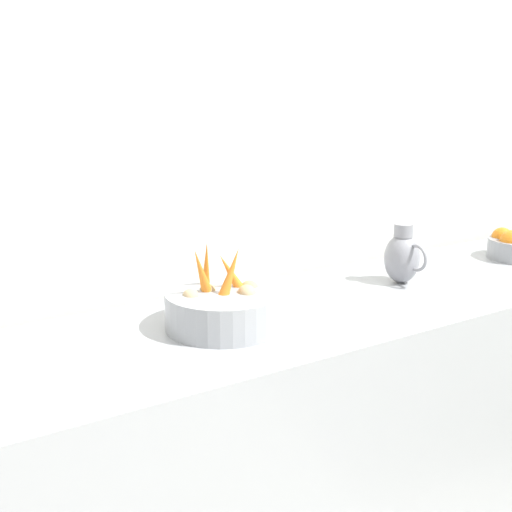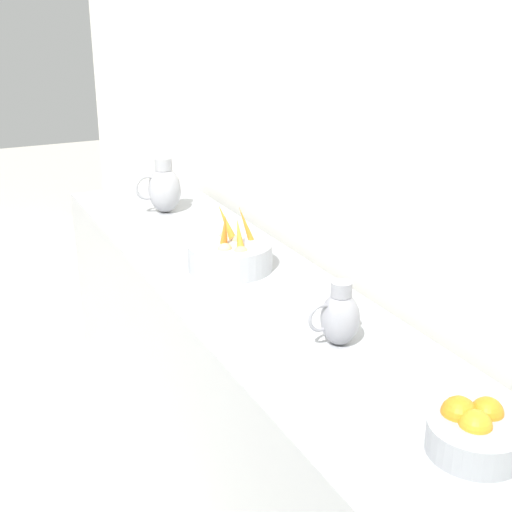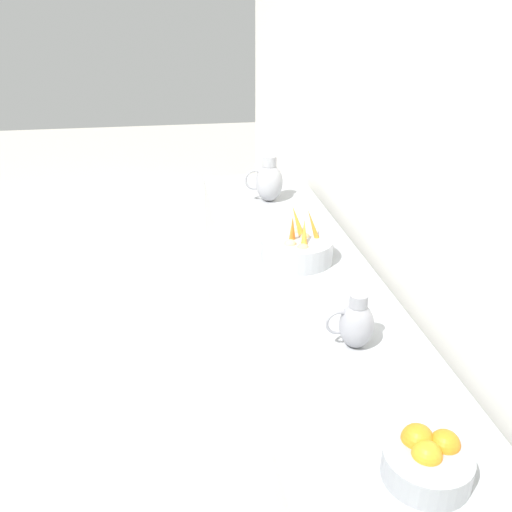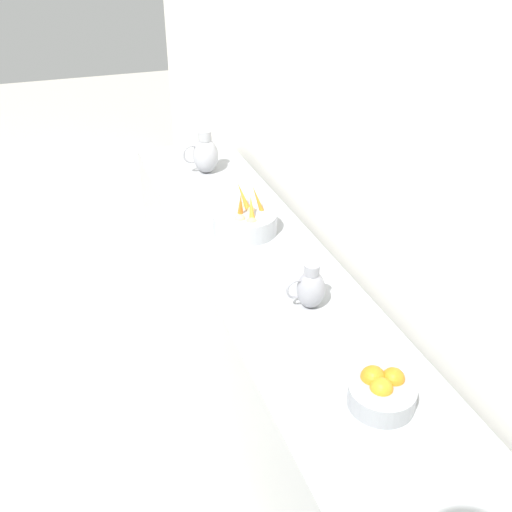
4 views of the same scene
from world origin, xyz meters
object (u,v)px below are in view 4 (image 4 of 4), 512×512
(vegetable_colander, at_px, (245,221))
(orange_bowl, at_px, (382,392))
(metal_pitcher_tall, at_px, (205,154))
(metal_pitcher_short, at_px, (310,288))

(vegetable_colander, distance_m, orange_bowl, 1.24)
(metal_pitcher_tall, relative_size, metal_pitcher_short, 1.32)
(vegetable_colander, xyz_separation_m, orange_bowl, (-0.04, 1.24, -0.01))
(metal_pitcher_tall, distance_m, metal_pitcher_short, 1.46)
(vegetable_colander, xyz_separation_m, metal_pitcher_short, (-0.04, 0.68, 0.03))
(metal_pitcher_tall, bearing_deg, metal_pitcher_short, 90.92)
(vegetable_colander, height_order, metal_pitcher_short, vegetable_colander)
(vegetable_colander, relative_size, metal_pitcher_tall, 1.23)
(vegetable_colander, bearing_deg, metal_pitcher_tall, -91.25)
(orange_bowl, height_order, metal_pitcher_short, metal_pitcher_short)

